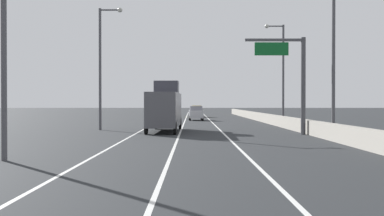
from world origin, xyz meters
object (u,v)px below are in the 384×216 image
Objects in this scene: lamp_post_left_near at (10,12)px; car_silver_2 at (196,113)px; overhead_sign_gantry at (294,73)px; car_gray_0 at (164,110)px; lamp_post_right_third at (281,68)px; car_yellow_1 at (197,111)px; box_truck at (165,108)px; lamp_post_right_second at (330,48)px; lamp_post_left_mid at (103,60)px.

lamp_post_left_near is 2.68× the size of car_silver_2.
overhead_sign_gantry reaches higher than car_gray_0.
lamp_post_right_third is 31.13m from car_yellow_1.
box_truck is at bearing 159.42° from overhead_sign_gantry.
overhead_sign_gantry reaches higher than car_silver_2.
lamp_post_right_third is 17.89m from car_silver_2.
overhead_sign_gantry reaches higher than car_yellow_1.
lamp_post_left_near is 61.14m from car_yellow_1.
lamp_post_right_second is 1.25× the size of box_truck.
car_silver_2 is (8.26, 45.40, -5.28)m from lamp_post_left_near.
car_silver_2 is at bearing 83.55° from box_truck.
overhead_sign_gantry is at bearing 115.03° from lamp_post_right_second.
box_truck is at bearing 147.82° from lamp_post_right_second.
overhead_sign_gantry reaches higher than box_truck.
lamp_post_right_third is at bearing -69.15° from car_gray_0.
lamp_post_right_second is 2.68× the size of car_silver_2.
lamp_post_right_second is 60.53m from car_gray_0.
car_silver_2 is at bearing 122.42° from lamp_post_right_third.
box_truck is at bearing -137.55° from lamp_post_right_third.
lamp_post_left_near is at bearing -89.11° from lamp_post_left_mid.
car_yellow_1 is 40.49m from box_truck.
car_yellow_1 is at bearing 89.13° from car_silver_2.
lamp_post_left_near is at bearing -119.36° from lamp_post_right_third.
car_silver_2 is (-9.17, 14.43, -5.28)m from lamp_post_right_third.
lamp_post_left_mid is at bearing -103.04° from car_yellow_1.
lamp_post_left_mid is at bearing 158.79° from box_truck.
box_truck is (-10.17, 3.82, -2.71)m from overhead_sign_gantry.
car_yellow_1 is (8.83, 38.13, -5.29)m from lamp_post_left_mid.
car_gray_0 is at bearing 93.55° from box_truck.
car_silver_2 is (-9.00, 32.92, -5.28)m from lamp_post_right_second.
lamp_post_left_near is at bearing -105.10° from box_truck.
lamp_post_right_third is at bearing 82.79° from overhead_sign_gantry.
car_gray_0 is 0.51× the size of box_truck.
overhead_sign_gantry is 1.72× the size of car_yellow_1.
overhead_sign_gantry is at bearing -76.01° from car_silver_2.
lamp_post_left_mid is 25.32m from car_silver_2.
car_gray_0 is at bearing 110.85° from lamp_post_right_third.
lamp_post_left_mid is (-15.90, 6.04, 1.55)m from overhead_sign_gantry.
car_yellow_1 is (-7.06, 44.17, -3.74)m from overhead_sign_gantry.
overhead_sign_gantry is 1.82× the size of car_silver_2.
lamp_post_left_mid is 49.05m from car_gray_0.
lamp_post_left_near reaches higher than car_silver_2.
car_gray_0 is (2.58, 48.70, -5.29)m from lamp_post_left_mid.
car_silver_2 is 0.46× the size of box_truck.
car_yellow_1 is at bearing 100.39° from lamp_post_right_second.
car_silver_2 is (-0.23, -14.91, 0.01)m from car_yellow_1.
lamp_post_right_third is at bearing -57.58° from car_silver_2.
lamp_post_right_second is 1.00× the size of lamp_post_left_near.
lamp_post_right_second is at bearing -75.57° from car_gray_0.
lamp_post_right_third is at bearing 60.64° from lamp_post_left_near.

